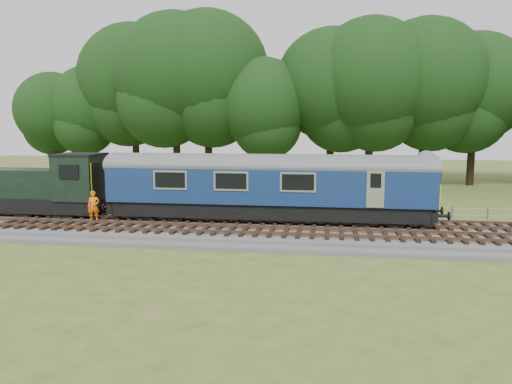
# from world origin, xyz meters

# --- Properties ---
(ground) EXTENTS (120.00, 120.00, 0.00)m
(ground) POSITION_xyz_m (0.00, 0.00, 0.00)
(ground) COLOR #465720
(ground) RESTS_ON ground
(ballast) EXTENTS (70.00, 7.00, 0.35)m
(ballast) POSITION_xyz_m (0.00, 0.00, 0.17)
(ballast) COLOR #4C4C4F
(ballast) RESTS_ON ground
(track_north) EXTENTS (67.20, 2.40, 0.21)m
(track_north) POSITION_xyz_m (0.00, 1.40, 0.42)
(track_north) COLOR black
(track_north) RESTS_ON ballast
(track_south) EXTENTS (67.20, 2.40, 0.21)m
(track_south) POSITION_xyz_m (0.00, -1.60, 0.42)
(track_south) COLOR black
(track_south) RESTS_ON ballast
(fence) EXTENTS (64.00, 0.12, 1.00)m
(fence) POSITION_xyz_m (0.00, 4.50, 0.00)
(fence) COLOR #6B6054
(fence) RESTS_ON ground
(tree_line) EXTENTS (70.00, 8.00, 18.00)m
(tree_line) POSITION_xyz_m (0.00, 22.00, 0.00)
(tree_line) COLOR black
(tree_line) RESTS_ON ground
(dmu_railcar) EXTENTS (18.05, 2.86, 3.88)m
(dmu_railcar) POSITION_xyz_m (-2.69, 1.40, 2.61)
(dmu_railcar) COLOR black
(dmu_railcar) RESTS_ON ground
(shunter_loco) EXTENTS (8.91, 2.60, 3.38)m
(shunter_loco) POSITION_xyz_m (-16.61, 1.40, 1.97)
(shunter_loco) COLOR black
(shunter_loco) RESTS_ON ground
(worker) EXTENTS (0.75, 0.64, 1.75)m
(worker) POSITION_xyz_m (-12.30, -0.26, 1.23)
(worker) COLOR orange
(worker) RESTS_ON ballast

